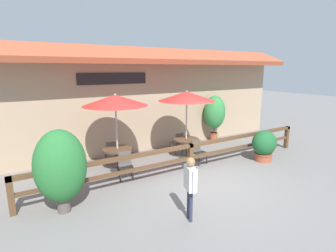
{
  "coord_description": "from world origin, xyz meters",
  "views": [
    {
      "loc": [
        -4.93,
        -5.59,
        3.35
      ],
      "look_at": [
        -0.68,
        1.36,
        1.58
      ],
      "focal_mm": 28.0,
      "sensor_mm": 36.0,
      "label": 1
    }
  ],
  "objects": [
    {
      "name": "chair_near_streetside",
      "position": [
        -2.05,
        1.66,
        0.46
      ],
      "size": [
        0.51,
        0.51,
        0.84
      ],
      "rotation": [
        0.0,
        0.0,
        -0.26
      ],
      "color": "#514C47",
      "rests_on": "ground"
    },
    {
      "name": "dining_table_middle",
      "position": [
        0.67,
        2.24,
        0.61
      ],
      "size": [
        0.97,
        0.97,
        0.76
      ],
      "color": "#4C3826",
      "rests_on": "ground"
    },
    {
      "name": "ground_plane",
      "position": [
        0.0,
        0.0,
        0.0
      ],
      "size": [
        60.0,
        60.0,
        0.0
      ],
      "primitive_type": "plane",
      "color": "slate"
    },
    {
      "name": "patio_umbrella_near",
      "position": [
        -2.01,
        2.41,
        2.37
      ],
      "size": [
        2.09,
        2.09,
        2.59
      ],
      "color": "#B7B2A8",
      "rests_on": "ground"
    },
    {
      "name": "chair_near_wallside",
      "position": [
        -1.97,
        3.15,
        0.46
      ],
      "size": [
        0.48,
        0.48,
        0.84
      ],
      "rotation": [
        0.0,
        0.0,
        2.98
      ],
      "color": "#514C47",
      "rests_on": "ground"
    },
    {
      "name": "pedestrian",
      "position": [
        -1.71,
        -1.27,
        0.95
      ],
      "size": [
        0.29,
        0.51,
        1.48
      ],
      "rotation": [
        0.0,
        0.0,
        -1.87
      ],
      "color": "#2D334C",
      "rests_on": "ground"
    },
    {
      "name": "patio_railing",
      "position": [
        0.0,
        1.05,
        0.7
      ],
      "size": [
        10.4,
        0.14,
        0.95
      ],
      "color": "brown",
      "rests_on": "ground"
    },
    {
      "name": "potted_plant_entrance_palm",
      "position": [
        2.93,
        0.47,
        0.62
      ],
      "size": [
        0.93,
        0.83,
        1.16
      ],
      "color": "#9E4C33",
      "rests_on": "ground"
    },
    {
      "name": "potted_plant_tall_tropical",
      "position": [
        3.21,
        3.55,
        1.34
      ],
      "size": [
        1.03,
        0.92,
        2.16
      ],
      "color": "#9E4C33",
      "rests_on": "ground"
    },
    {
      "name": "dining_table_near",
      "position": [
        -2.01,
        2.41,
        0.61
      ],
      "size": [
        0.97,
        0.97,
        0.76
      ],
      "color": "#4C3826",
      "rests_on": "ground"
    },
    {
      "name": "patio_umbrella_middle",
      "position": [
        0.67,
        2.24,
        2.37
      ],
      "size": [
        2.09,
        2.09,
        2.59
      ],
      "color": "#B7B2A8",
      "rests_on": "ground"
    },
    {
      "name": "chair_middle_streetside",
      "position": [
        0.72,
        1.54,
        0.46
      ],
      "size": [
        0.45,
        0.45,
        0.84
      ],
      "rotation": [
        0.0,
        0.0,
        0.08
      ],
      "color": "#514C47",
      "rests_on": "ground"
    },
    {
      "name": "potted_plant_broad_leaf",
      "position": [
        -4.07,
        0.59,
        1.14
      ],
      "size": [
        1.19,
        1.07,
        2.02
      ],
      "color": "#564C47",
      "rests_on": "ground"
    },
    {
      "name": "chair_middle_wallside",
      "position": [
        0.74,
        2.94,
        0.46
      ],
      "size": [
        0.48,
        0.48,
        0.84
      ],
      "rotation": [
        0.0,
        0.0,
        3.29
      ],
      "color": "#514C47",
      "rests_on": "ground"
    },
    {
      "name": "building_facade",
      "position": [
        -0.0,
        4.1,
        2.17
      ],
      "size": [
        14.28,
        1.49,
        4.23
      ],
      "color": "tan",
      "rests_on": "ground"
    }
  ]
}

